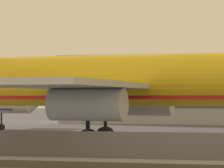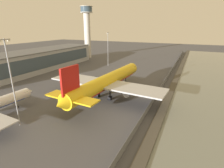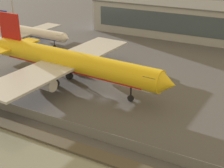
# 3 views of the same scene
# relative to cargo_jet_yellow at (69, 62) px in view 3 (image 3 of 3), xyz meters

# --- Properties ---
(ground_plane) EXTENTS (500.00, 500.00, 0.00)m
(ground_plane) POSITION_rel_cargo_jet_yellow_xyz_m (12.32, -3.10, -6.55)
(ground_plane) COLOR #4C4C51
(shoreline_seawall) EXTENTS (320.00, 3.00, 0.50)m
(shoreline_seawall) POSITION_rel_cargo_jet_yellow_xyz_m (12.32, -23.60, -6.30)
(shoreline_seawall) COLOR #474238
(shoreline_seawall) RESTS_ON ground
(perimeter_fence) EXTENTS (280.00, 0.10, 2.27)m
(perimeter_fence) POSITION_rel_cargo_jet_yellow_xyz_m (12.32, -19.10, -5.42)
(perimeter_fence) COLOR slate
(perimeter_fence) RESTS_ON ground
(cargo_jet_yellow) EXTENTS (57.63, 49.36, 17.16)m
(cargo_jet_yellow) POSITION_rel_cargo_jet_yellow_xyz_m (0.00, 0.00, 0.00)
(cargo_jet_yellow) COLOR yellow
(cargo_jet_yellow) RESTS_ON ground
(passenger_jet_white) EXTENTS (37.04, 31.59, 11.19)m
(passenger_jet_white) POSITION_rel_cargo_jet_yellow_xyz_m (-36.09, 24.79, -2.28)
(passenger_jet_white) COLOR white
(passenger_jet_white) RESTS_ON ground
(baggage_tug) EXTENTS (1.77, 3.28, 1.80)m
(baggage_tug) POSITION_rel_cargo_jet_yellow_xyz_m (18.80, 17.08, -5.75)
(baggage_tug) COLOR yellow
(baggage_tug) RESTS_ON ground
(ops_van) EXTENTS (5.60, 4.16, 2.48)m
(ops_van) POSITION_rel_cargo_jet_yellow_xyz_m (-38.21, 22.96, -5.27)
(ops_van) COLOR white
(ops_van) RESTS_ON ground
(terminal_building) EXTENTS (94.08, 21.95, 13.25)m
(terminal_building) POSITION_rel_cargo_jet_yellow_xyz_m (22.03, 63.46, 0.08)
(terminal_building) COLOR #9EA3AD
(terminal_building) RESTS_ON ground
(apron_light_mast_apron_east) EXTENTS (3.20, 0.40, 25.17)m
(apron_light_mast_apron_east) POSITION_rel_cargo_jet_yellow_xyz_m (-31.60, 13.28, 7.35)
(apron_light_mast_apron_east) COLOR #93969B
(apron_light_mast_apron_east) RESTS_ON ground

